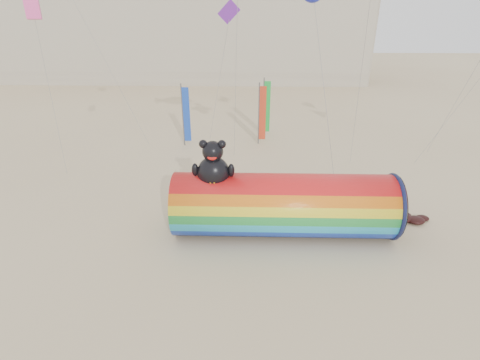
{
  "coord_description": "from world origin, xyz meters",
  "views": [
    {
      "loc": [
        1.0,
        -16.58,
        10.97
      ],
      "look_at": [
        0.5,
        1.5,
        2.4
      ],
      "focal_mm": 28.0,
      "sensor_mm": 36.0,
      "label": 1
    }
  ],
  "objects_px": {
    "hotel_building": "(166,8)",
    "fabric_bundle": "(405,218)",
    "windsock_assembly": "(283,204)",
    "kite_handler": "(380,190)"
  },
  "relations": [
    {
      "from": "hotel_building",
      "to": "fabric_bundle",
      "type": "xyz_separation_m",
      "value": [
        21.68,
        -44.39,
        -10.14
      ]
    },
    {
      "from": "hotel_building",
      "to": "kite_handler",
      "type": "xyz_separation_m",
      "value": [
        20.85,
        -42.25,
        -9.51
      ]
    },
    {
      "from": "windsock_assembly",
      "to": "fabric_bundle",
      "type": "height_order",
      "value": "windsock_assembly"
    },
    {
      "from": "kite_handler",
      "to": "fabric_bundle",
      "type": "xyz_separation_m",
      "value": [
        0.83,
        -2.14,
        -0.63
      ]
    },
    {
      "from": "hotel_building",
      "to": "windsock_assembly",
      "type": "xyz_separation_m",
      "value": [
        14.76,
        -45.76,
        -8.59
      ]
    },
    {
      "from": "hotel_building",
      "to": "windsock_assembly",
      "type": "bearing_deg",
      "value": -72.13
    },
    {
      "from": "hotel_building",
      "to": "fabric_bundle",
      "type": "height_order",
      "value": "hotel_building"
    },
    {
      "from": "windsock_assembly",
      "to": "kite_handler",
      "type": "height_order",
      "value": "windsock_assembly"
    },
    {
      "from": "hotel_building",
      "to": "kite_handler",
      "type": "relative_size",
      "value": 37.57
    },
    {
      "from": "kite_handler",
      "to": "fabric_bundle",
      "type": "bearing_deg",
      "value": 114.78
    }
  ]
}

